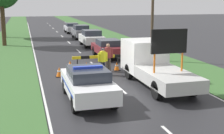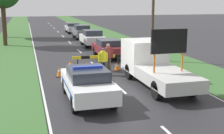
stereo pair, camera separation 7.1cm
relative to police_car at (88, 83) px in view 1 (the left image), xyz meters
The scene contains 19 objects.
ground_plane 2.29m from the police_car, 23.98° to the left, with size 160.00×160.00×0.00m, color #28282B.
lane_markings 17.97m from the police_car, 83.71° to the left, with size 7.77×72.31×0.01m.
grass_verge_left 21.26m from the police_car, 100.66° to the left, with size 3.92×120.00×0.03m.
grass_verge_right 22.32m from the police_car, 69.36° to the left, with size 3.92×120.00×0.03m.
police_car is the anchor object (origin of this frame).
work_truck 4.44m from the police_car, 27.47° to the left, with size 2.05×6.28×3.09m.
road_barrier 6.05m from the police_car, 72.54° to the left, with size 3.29×0.08×1.00m.
police_officer 4.96m from the police_car, 68.22° to the left, with size 0.59×0.37×1.63m.
pedestrian_civilian 5.90m from the police_car, 66.18° to the left, with size 0.64×0.41×1.78m.
traffic_cone_near_police 6.56m from the police_car, 88.68° to the left, with size 0.45×0.45×0.63m.
traffic_cone_centre_front 6.00m from the police_car, 79.49° to the left, with size 0.42×0.42×0.58m.
traffic_cone_near_truck 7.82m from the police_car, 54.76° to the left, with size 0.49×0.49×0.67m.
traffic_cone_behind_barrier 4.93m from the police_car, 98.58° to the left, with size 0.42×0.42×0.59m.
traffic_cone_lane_edge 6.36m from the police_car, 61.72° to the left, with size 0.41×0.41×0.56m.
queued_car_wagon_maroon 10.90m from the police_car, 70.23° to the left, with size 1.87×4.05×1.43m.
queued_car_van_white 17.20m from the police_car, 77.48° to the left, with size 1.84×4.13×1.60m.
queued_car_suv_grey 23.65m from the police_car, 80.61° to the left, with size 1.78×4.27×1.60m.
queued_car_sedan_silver 30.60m from the police_car, 82.87° to the left, with size 1.71×4.18×1.38m.
utility_pole 10.82m from the police_car, 51.45° to the left, with size 1.20×0.20×7.95m.
Camera 1 is at (-4.53, -14.00, 4.35)m, focal length 50.00 mm.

